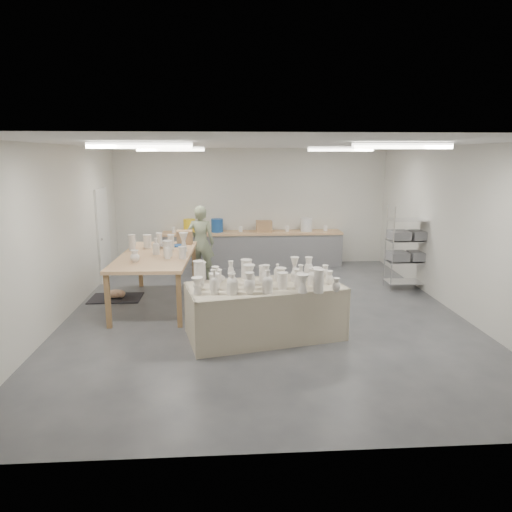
{
  "coord_description": "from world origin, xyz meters",
  "views": [
    {
      "loc": [
        -0.65,
        -7.87,
        2.81
      ],
      "look_at": [
        -0.14,
        0.1,
        1.05
      ],
      "focal_mm": 32.0,
      "sensor_mm": 36.0,
      "label": 1
    }
  ],
  "objects": [
    {
      "name": "red_stool",
      "position": [
        -1.26,
        2.75,
        0.27
      ],
      "size": [
        0.43,
        0.43,
        0.31
      ],
      "rotation": [
        0.0,
        0.0,
        0.39
      ],
      "color": "#B12919",
      "rests_on": "ground"
    },
    {
      "name": "potter",
      "position": [
        -1.26,
        2.48,
        0.86
      ],
      "size": [
        0.67,
        0.49,
        1.71
      ],
      "primitive_type": "imported",
      "rotation": [
        0.0,
        0.0,
        3.02
      ],
      "color": "gray",
      "rests_on": "ground"
    },
    {
      "name": "room",
      "position": [
        -0.11,
        0.08,
        2.06
      ],
      "size": [
        8.0,
        8.02,
        3.0
      ],
      "color": "#424449",
      "rests_on": "ground"
    },
    {
      "name": "work_table",
      "position": [
        -1.95,
        0.79,
        0.97
      ],
      "size": [
        1.39,
        2.66,
        1.36
      ],
      "rotation": [
        0.0,
        0.0,
        -0.03
      ],
      "color": "tan",
      "rests_on": "ground"
    },
    {
      "name": "back_counter",
      "position": [
        -0.01,
        3.68,
        0.49
      ],
      "size": [
        4.6,
        0.6,
        1.24
      ],
      "color": "tan",
      "rests_on": "ground"
    },
    {
      "name": "cat",
      "position": [
        -2.88,
        1.05,
        0.1
      ],
      "size": [
        0.46,
        0.39,
        0.17
      ],
      "rotation": [
        0.0,
        0.0,
        0.38
      ],
      "color": "white",
      "rests_on": "rug"
    },
    {
      "name": "drying_table",
      "position": [
        -0.08,
        -1.07,
        0.47
      ],
      "size": [
        2.57,
        1.63,
        1.2
      ],
      "rotation": [
        0.0,
        0.0,
        0.22
      ],
      "color": "olive",
      "rests_on": "ground"
    },
    {
      "name": "rug",
      "position": [
        -2.9,
        1.06,
        0.01
      ],
      "size": [
        1.0,
        0.7,
        0.02
      ],
      "primitive_type": "cube",
      "color": "black",
      "rests_on": "ground"
    },
    {
      "name": "wire_shelf",
      "position": [
        3.2,
        1.4,
        0.92
      ],
      "size": [
        0.88,
        0.48,
        1.8
      ],
      "color": "silver",
      "rests_on": "ground"
    }
  ]
}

